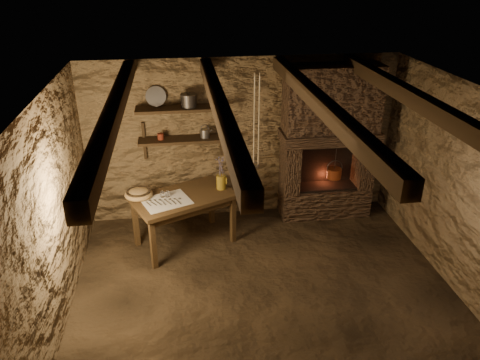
{
  "coord_description": "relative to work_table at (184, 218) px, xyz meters",
  "views": [
    {
      "loc": [
        -0.91,
        -4.37,
        3.62
      ],
      "look_at": [
        -0.18,
        0.9,
        1.07
      ],
      "focal_mm": 35.0,
      "sensor_mm": 36.0,
      "label": 1
    }
  ],
  "objects": [
    {
      "name": "ceiling",
      "position": [
        0.9,
        -1.21,
        2.0
      ],
      "size": [
        4.5,
        4.0,
        0.04
      ],
      "primitive_type": "cube",
      "color": "black",
      "rests_on": "back_wall"
    },
    {
      "name": "beam_far_left",
      "position": [
        -0.6,
        -1.21,
        1.91
      ],
      "size": [
        0.14,
        3.95,
        0.16
      ],
      "primitive_type": "cube",
      "color": "black",
      "rests_on": "ceiling"
    },
    {
      "name": "iron_stockpot",
      "position": [
        0.15,
        0.63,
        1.45
      ],
      "size": [
        0.28,
        0.28,
        0.16
      ],
      "primitive_type": "cylinder",
      "rotation": [
        0.0,
        0.0,
        0.39
      ],
      "color": "#282523",
      "rests_on": "shelf_upper"
    },
    {
      "name": "small_kettle",
      "position": [
        0.36,
        0.63,
        0.98
      ],
      "size": [
        0.2,
        0.17,
        0.18
      ],
      "primitive_type": null,
      "rotation": [
        0.0,
        0.0,
        -0.26
      ],
      "color": "gray",
      "rests_on": "shelf_lower"
    },
    {
      "name": "shelf_lower",
      "position": [
        0.05,
        0.63,
        0.9
      ],
      "size": [
        1.25,
        0.3,
        0.04
      ],
      "primitive_type": "cube",
      "color": "black",
      "rests_on": "back_wall"
    },
    {
      "name": "wooden_bowl",
      "position": [
        -0.58,
        0.03,
        0.39
      ],
      "size": [
        0.4,
        0.4,
        0.13
      ],
      "primitive_type": "ellipsoid",
      "rotation": [
        0.0,
        0.0,
        0.08
      ],
      "color": "olive",
      "rests_on": "work_table"
    },
    {
      "name": "linen_cloth",
      "position": [
        -0.22,
        -0.13,
        0.35
      ],
      "size": [
        0.72,
        0.65,
        0.01
      ],
      "primitive_type": "cube",
      "rotation": [
        0.0,
        0.0,
        0.38
      ],
      "color": "silver",
      "rests_on": "work_table"
    },
    {
      "name": "rusty_tin",
      "position": [
        -0.26,
        0.63,
        0.96
      ],
      "size": [
        0.11,
        0.11,
        0.09
      ],
      "primitive_type": "cylinder",
      "rotation": [
        0.0,
        0.0,
        -0.32
      ],
      "color": "#5F1F13",
      "rests_on": "shelf_lower"
    },
    {
      "name": "stoneware_jug",
      "position": [
        0.53,
        0.14,
        0.54
      ],
      "size": [
        0.16,
        0.16,
        0.46
      ],
      "rotation": [
        0.0,
        0.0,
        0.29
      ],
      "color": "olive",
      "rests_on": "work_table"
    },
    {
      "name": "left_wall",
      "position": [
        -1.35,
        -1.21,
        0.8
      ],
      "size": [
        0.04,
        4.0,
        2.4
      ],
      "primitive_type": "cube",
      "color": "brown",
      "rests_on": "floor"
    },
    {
      "name": "beam_far_right",
      "position": [
        2.4,
        -1.21,
        1.91
      ],
      "size": [
        0.14,
        3.95,
        0.16
      ],
      "primitive_type": "cube",
      "color": "black",
      "rests_on": "ceiling"
    },
    {
      "name": "tin_pan",
      "position": [
        -0.29,
        0.73,
        1.51
      ],
      "size": [
        0.28,
        0.14,
        0.27
      ],
      "primitive_type": "cylinder",
      "rotation": [
        1.26,
        0.0,
        0.06
      ],
      "color": "gray",
      "rests_on": "shelf_upper"
    },
    {
      "name": "front_wall",
      "position": [
        0.9,
        -3.21,
        0.8
      ],
      "size": [
        4.5,
        0.04,
        2.4
      ],
      "primitive_type": "cube",
      "color": "brown",
      "rests_on": "floor"
    },
    {
      "name": "hanging_ropes",
      "position": [
        0.95,
        -0.16,
        1.4
      ],
      "size": [
        0.08,
        0.08,
        1.2
      ],
      "primitive_type": null,
      "color": "#C5B38B",
      "rests_on": "ceiling"
    },
    {
      "name": "hearth",
      "position": [
        2.15,
        0.56,
        0.82
      ],
      "size": [
        1.43,
        0.51,
        2.3
      ],
      "color": "#34241A",
      "rests_on": "floor"
    },
    {
      "name": "drinking_glasses",
      "position": [
        -0.2,
        -0.02,
        0.39
      ],
      "size": [
        0.19,
        0.06,
        0.08
      ],
      "primitive_type": null,
      "color": "white",
      "rests_on": "linen_cloth"
    },
    {
      "name": "pewter_cutlery_row",
      "position": [
        -0.22,
        -0.15,
        0.36
      ],
      "size": [
        0.53,
        0.36,
        0.01
      ],
      "primitive_type": null,
      "rotation": [
        0.0,
        0.0,
        0.38
      ],
      "color": "gray",
      "rests_on": "linen_cloth"
    },
    {
      "name": "right_wall",
      "position": [
        3.15,
        -1.21,
        0.8
      ],
      "size": [
        0.04,
        4.0,
        2.4
      ],
      "primitive_type": "cube",
      "color": "brown",
      "rests_on": "floor"
    },
    {
      "name": "work_table",
      "position": [
        0.0,
        0.0,
        0.0
      ],
      "size": [
        1.5,
        1.21,
        0.75
      ],
      "rotation": [
        0.0,
        0.0,
        0.42
      ],
      "color": "black",
      "rests_on": "floor"
    },
    {
      "name": "floor",
      "position": [
        0.9,
        -1.21,
        -0.4
      ],
      "size": [
        4.5,
        4.5,
        0.0
      ],
      "primitive_type": "plane",
      "color": "black",
      "rests_on": "ground"
    },
    {
      "name": "back_wall",
      "position": [
        0.9,
        0.79,
        0.8
      ],
      "size": [
        4.5,
        0.04,
        2.4
      ],
      "primitive_type": "cube",
      "color": "brown",
      "rests_on": "floor"
    },
    {
      "name": "shelf_upper",
      "position": [
        0.05,
        0.63,
        1.35
      ],
      "size": [
        1.25,
        0.3,
        0.04
      ],
      "primitive_type": "cube",
      "color": "black",
      "rests_on": "back_wall"
    },
    {
      "name": "beam_mid_right",
      "position": [
        1.4,
        -1.21,
        1.91
      ],
      "size": [
        0.14,
        3.95,
        0.16
      ],
      "primitive_type": "cube",
      "color": "black",
      "rests_on": "ceiling"
    },
    {
      "name": "red_pot",
      "position": [
        2.26,
        0.51,
        0.31
      ],
      "size": [
        0.28,
        0.28,
        0.54
      ],
      "rotation": [
        0.0,
        0.0,
        0.39
      ],
      "color": "maroon",
      "rests_on": "hearth"
    },
    {
      "name": "beam_mid_left",
      "position": [
        0.4,
        -1.21,
        1.91
      ],
      "size": [
        0.14,
        3.95,
        0.16
      ],
      "primitive_type": "cube",
      "color": "black",
      "rests_on": "ceiling"
    }
  ]
}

